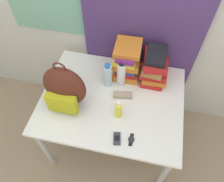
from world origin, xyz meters
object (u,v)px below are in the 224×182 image
book_stack_left (127,61)px  sunscreen_bottle (119,109)px  book_stack_center (155,67)px  water_bottle (108,75)px  backpack (64,88)px  sports_bottle (121,74)px  sunglasses_case (123,95)px  cell_phone (117,139)px  wristwatch (131,140)px

book_stack_left → sunscreen_bottle: 0.44m
book_stack_center → water_bottle: book_stack_center is taller
backpack → sunscreen_bottle: size_ratio=2.59×
book_stack_left → sports_bottle: bearing=-101.4°
sunscreen_bottle → water_bottle: bearing=117.8°
backpack → water_bottle: 0.37m
sunglasses_case → cell_phone: bearing=-85.5°
sunscreen_bottle → sunglasses_case: sunscreen_bottle is taller
wristwatch → sunscreen_bottle: bearing=125.5°
sports_bottle → sunglasses_case: 0.17m
book_stack_left → water_bottle: (-0.13, -0.15, -0.04)m
book_stack_left → sunscreen_bottle: bearing=-87.8°
sports_bottle → sunscreen_bottle: bearing=-82.4°
book_stack_center → sunglasses_case: 0.35m
backpack → book_stack_left: 0.56m
backpack → book_stack_center: (0.62, 0.40, -0.05)m
book_stack_left → wristwatch: bearing=-76.6°
sunscreen_bottle → wristwatch: sunscreen_bottle is taller
sunscreen_bottle → backpack: bearing=176.2°
water_bottle → wristwatch: water_bottle is taller
sunscreen_bottle → wristwatch: 0.23m
water_bottle → cell_phone: bearing=-69.7°
cell_phone → wristwatch: size_ratio=1.06×
book_stack_center → sunscreen_bottle: bearing=-116.2°
backpack → book_stack_center: 0.74m
backpack → sports_bottle: (0.37, 0.28, -0.07)m
book_stack_left → sunscreen_bottle: size_ratio=1.77×
book_stack_left → wristwatch: (0.15, -0.61, -0.15)m
book_stack_center → book_stack_left: bearing=-180.0°
backpack → wristwatch: backpack is taller
book_stack_left → sunglasses_case: (0.02, -0.25, -0.13)m
book_stack_left → cell_phone: 0.64m
sunglasses_case → backpack: bearing=-159.9°
backpack → book_stack_left: bearing=45.8°
book_stack_center → water_bottle: bearing=-156.9°
cell_phone → sunglasses_case: sunglasses_case is taller
book_stack_left → sports_bottle: book_stack_left is taller
book_stack_left → sunscreen_bottle: (0.02, -0.43, -0.07)m
book_stack_center → wristwatch: 0.63m
water_bottle → cell_phone: 0.51m
sports_bottle → wristwatch: bearing=-70.9°
wristwatch → cell_phone: bearing=-171.0°
backpack → sunscreen_bottle: 0.42m
water_bottle → sunscreen_bottle: (0.15, -0.28, -0.03)m
cell_phone → wristwatch: cell_phone is taller
book_stack_center → water_bottle: size_ratio=1.26×
sunscreen_bottle → sunglasses_case: size_ratio=1.09×
book_stack_center → cell_phone: size_ratio=2.86×
backpack → water_bottle: backpack is taller
backpack → cell_phone: bearing=-27.0°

